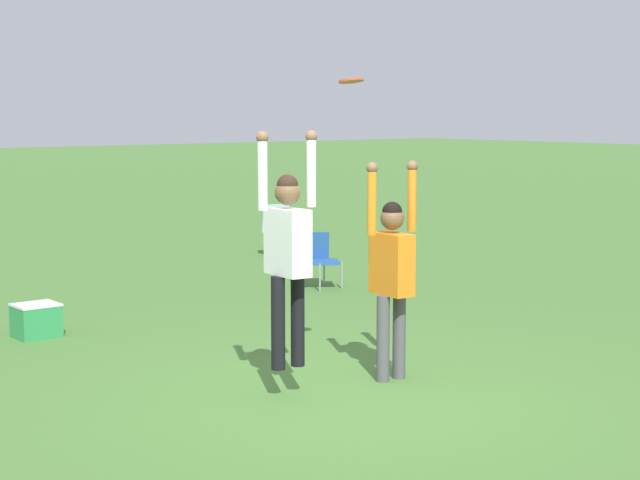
% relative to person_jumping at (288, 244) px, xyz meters
% --- Properties ---
extents(ground_plane, '(120.00, 120.00, 0.00)m').
position_rel_person_jumping_xyz_m(ground_plane, '(0.37, -0.30, -1.33)').
color(ground_plane, '#477533').
extents(person_jumping, '(0.62, 0.48, 2.02)m').
position_rel_person_jumping_xyz_m(person_jumping, '(0.00, 0.00, 0.00)').
color(person_jumping, black).
rests_on(person_jumping, ground_plane).
extents(person_defending, '(0.59, 0.46, 2.00)m').
position_rel_person_jumping_xyz_m(person_defending, '(1.10, -0.10, -0.28)').
color(person_defending, '#4C4C51').
rests_on(person_defending, ground_plane).
extents(frisbee, '(0.22, 0.22, 0.05)m').
position_rel_person_jumping_xyz_m(frisbee, '(0.59, -0.13, 1.37)').
color(frisbee, '#E04C23').
extents(camping_chair_1, '(0.54, 0.58, 0.88)m').
position_rel_person_jumping_xyz_m(camping_chair_1, '(5.25, 7.17, -0.83)').
color(camping_chair_1, gray).
rests_on(camping_chair_1, ground_plane).
extents(camping_chair_2, '(0.64, 0.70, 0.77)m').
position_rel_person_jumping_xyz_m(camping_chair_2, '(3.78, 4.30, -0.88)').
color(camping_chair_2, gray).
rests_on(camping_chair_2, ground_plane).
extents(cooler_box, '(0.46, 0.40, 0.37)m').
position_rel_person_jumping_xyz_m(cooler_box, '(-0.65, 3.68, -1.14)').
color(cooler_box, '#2D8C4C').
rests_on(cooler_box, ground_plane).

